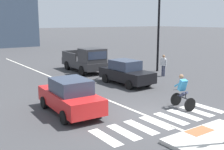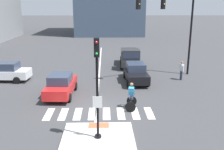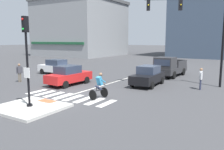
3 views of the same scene
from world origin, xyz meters
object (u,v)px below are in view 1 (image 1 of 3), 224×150
object	(u,v)px
pickup_truck_charcoal_eastbound_far	(86,61)
cyclist	(182,91)
traffic_light_mast	(151,11)
car_black_eastbound_mid	(126,72)
car_red_westbound_near	(70,96)
pedestrian_waiting_far_side	(163,64)

from	to	relation	value
pickup_truck_charcoal_eastbound_far	cyclist	size ratio (longest dim) A/B	3.09
traffic_light_mast	car_black_eastbound_mid	distance (m)	5.70
car_red_westbound_near	cyclist	size ratio (longest dim) A/B	2.49
car_red_westbound_near	pickup_truck_charcoal_eastbound_far	xyz separation A→B (m)	(5.87, 8.72, 0.17)
traffic_light_mast	cyclist	world-z (taller)	traffic_light_mast
traffic_light_mast	car_black_eastbound_mid	world-z (taller)	traffic_light_mast
car_black_eastbound_mid	cyclist	xyz separation A→B (m)	(-0.98, -5.75, 0.06)
car_black_eastbound_mid	pedestrian_waiting_far_side	bearing A→B (deg)	7.21
car_red_westbound_near	pickup_truck_charcoal_eastbound_far	distance (m)	10.51
traffic_light_mast	cyclist	xyz separation A→B (m)	(-4.54, -7.25, -4.13)
pickup_truck_charcoal_eastbound_far	pedestrian_waiting_far_side	bearing A→B (deg)	-50.82
traffic_light_mast	pickup_truck_charcoal_eastbound_far	bearing A→B (deg)	131.50
pickup_truck_charcoal_eastbound_far	cyclist	world-z (taller)	pickup_truck_charcoal_eastbound_far
car_red_westbound_near	pickup_truck_charcoal_eastbound_far	size ratio (longest dim) A/B	0.81
car_black_eastbound_mid	cyclist	distance (m)	5.84
traffic_light_mast	pedestrian_waiting_far_side	distance (m)	4.17
car_red_westbound_near	pedestrian_waiting_far_side	distance (m)	10.60
car_red_westbound_near	pickup_truck_charcoal_eastbound_far	bearing A→B (deg)	56.05
pedestrian_waiting_far_side	car_red_westbound_near	bearing A→B (deg)	-159.21
traffic_light_mast	cyclist	size ratio (longest dim) A/B	4.26
car_red_westbound_near	cyclist	distance (m)	5.45
traffic_light_mast	car_red_westbound_near	world-z (taller)	traffic_light_mast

